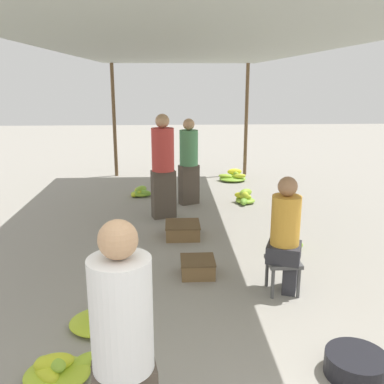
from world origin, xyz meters
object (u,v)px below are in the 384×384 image
shopper_walking_mid (163,165)px  banana_pile_right_0 (289,241)px  banana_pile_left_2 (140,192)px  banana_pile_right_2 (233,177)px  banana_pile_left_0 (57,370)px  basin_black (356,365)px  banana_pile_right_1 (244,198)px  crate_near (183,230)px  vendor_seated (286,234)px  stool (283,266)px  vendor_foreground (123,353)px  banana_pile_left_1 (103,319)px  shopper_walking_far (189,160)px  crate_mid (198,267)px

shopper_walking_mid → banana_pile_right_0: bearing=-39.8°
banana_pile_left_2 → banana_pile_right_2: (2.00, 1.20, 0.01)m
banana_pile_left_0 → banana_pile_right_2: (2.29, 6.45, 0.01)m
basin_black → banana_pile_right_0: 2.58m
basin_black → banana_pile_right_1: banana_pile_right_1 is taller
crate_near → vendor_seated: bearing=-58.8°
banana_pile_right_1 → crate_near: 2.05m
crate_near → stool: bearing=-59.3°
vendor_foreground → vendor_seated: (1.46, 2.13, -0.15)m
vendor_seated → banana_pile_left_1: bearing=-162.7°
banana_pile_right_0 → crate_near: (-1.42, 0.48, 0.01)m
banana_pile_left_2 → banana_pile_right_0: (2.17, -2.76, 0.02)m
banana_pile_left_1 → shopper_walking_far: size_ratio=0.38×
vendor_foreground → banana_pile_right_0: vendor_foreground is taller
shopper_walking_far → stool: bearing=-76.1°
banana_pile_left_1 → crate_mid: 1.39m
stool → banana_pile_right_0: size_ratio=0.87×
banana_pile_left_0 → crate_near: crate_near is taller
banana_pile_left_1 → banana_pile_right_1: banana_pile_right_1 is taller
stool → banana_pile_left_2: size_ratio=0.80×
crate_near → shopper_walking_far: bearing=84.4°
shopper_walking_far → banana_pile_left_1: bearing=-103.8°
crate_near → basin_black: bearing=-67.9°
banana_pile_right_2 → crate_near: banana_pile_right_2 is taller
basin_black → banana_pile_right_0: bearing=86.0°
banana_pile_right_2 → shopper_walking_mid: (-1.52, -2.54, 0.79)m
banana_pile_left_1 → vendor_foreground: bearing=-76.4°
banana_pile_left_0 → banana_pile_left_1: size_ratio=0.95×
vendor_seated → crate_mid: 1.14m
vendor_seated → banana_pile_right_1: vendor_seated is taller
banana_pile_left_1 → crate_mid: (0.95, 1.02, 0.03)m
vendor_seated → banana_pile_left_1: size_ratio=2.14×
basin_black → banana_pile_right_1: bearing=90.7°
basin_black → shopper_walking_far: shopper_walking_far is taller
vendor_foreground → shopper_walking_far: (0.60, 5.53, -0.00)m
crate_near → shopper_walking_mid: shopper_walking_mid is taller
basin_black → banana_pile_left_0: size_ratio=0.85×
banana_pile_left_2 → shopper_walking_far: size_ratio=0.30×
banana_pile_right_2 → shopper_walking_mid: 3.07m
shopper_walking_far → basin_black: bearing=-77.3°
banana_pile_left_1 → banana_pile_right_0: banana_pile_right_0 is taller
banana_pile_right_0 → banana_pile_right_1: banana_pile_right_1 is taller
vendor_foreground → stool: size_ratio=4.21×
stool → crate_mid: 1.01m
banana_pile_left_0 → banana_pile_right_1: (2.24, 4.64, 0.03)m
stool → banana_pile_right_0: stool is taller
vendor_seated → basin_black: vendor_seated is taller
banana_pile_right_0 → shopper_walking_mid: 2.35m
shopper_walking_mid → vendor_foreground: bearing=-91.8°
stool → banana_pile_left_0: stool is taller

